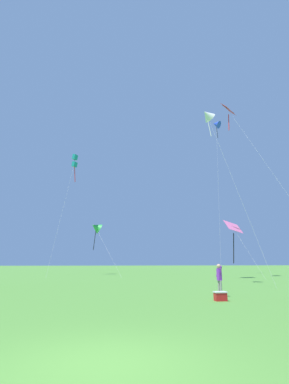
{
  "coord_description": "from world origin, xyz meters",
  "views": [
    {
      "loc": [
        -0.28,
        -5.87,
        1.79
      ],
      "look_at": [
        5.91,
        30.17,
        10.71
      ],
      "focal_mm": 27.23,
      "sensor_mm": 36.0,
      "label": 1
    }
  ],
  "objects_px": {
    "kite_pink_low": "(233,235)",
    "kite_green_small": "(96,227)",
    "kite_red_high": "(230,115)",
    "picnic_cooler": "(220,296)",
    "kite_white_distant": "(207,115)",
    "kite_blue_delta": "(216,124)",
    "kite_teal_box": "(75,162)",
    "person_in_red_shirt": "(219,277)"
  },
  "relations": [
    {
      "from": "kite_pink_low",
      "to": "kite_green_small",
      "type": "xyz_separation_m",
      "value": [
        -16.8,
        14.78,
        2.33
      ]
    },
    {
      "from": "kite_red_high",
      "to": "kite_green_small",
      "type": "relative_size",
      "value": 1.97
    },
    {
      "from": "kite_red_high",
      "to": "kite_pink_low",
      "type": "bearing_deg",
      "value": -152.83
    },
    {
      "from": "picnic_cooler",
      "to": "kite_white_distant",
      "type": "bearing_deg",
      "value": 67.59
    },
    {
      "from": "kite_pink_low",
      "to": "kite_blue_delta",
      "type": "bearing_deg",
      "value": 71.04
    },
    {
      "from": "kite_pink_low",
      "to": "kite_blue_delta",
      "type": "distance_m",
      "value": 24.11
    },
    {
      "from": "kite_blue_delta",
      "to": "kite_green_small",
      "type": "distance_m",
      "value": 28.03
    },
    {
      "from": "kite_blue_delta",
      "to": "picnic_cooler",
      "type": "height_order",
      "value": "kite_blue_delta"
    },
    {
      "from": "kite_pink_low",
      "to": "picnic_cooler",
      "type": "bearing_deg",
      "value": -118.72
    },
    {
      "from": "kite_pink_low",
      "to": "kite_teal_box",
      "type": "xyz_separation_m",
      "value": [
        -20.63,
        12.15,
        12.62
      ]
    },
    {
      "from": "picnic_cooler",
      "to": "person_in_red_shirt",
      "type": "bearing_deg",
      "value": 66.22
    },
    {
      "from": "person_in_red_shirt",
      "to": "kite_pink_low",
      "type": "bearing_deg",
      "value": 60.85
    },
    {
      "from": "kite_teal_box",
      "to": "kite_blue_delta",
      "type": "height_order",
      "value": "kite_blue_delta"
    },
    {
      "from": "kite_pink_low",
      "to": "picnic_cooler",
      "type": "xyz_separation_m",
      "value": [
        -10.88,
        -19.86,
        -4.97
      ]
    },
    {
      "from": "kite_pink_low",
      "to": "kite_teal_box",
      "type": "relative_size",
      "value": 0.37
    },
    {
      "from": "kite_pink_low",
      "to": "kite_white_distant",
      "type": "height_order",
      "value": "kite_white_distant"
    },
    {
      "from": "kite_white_distant",
      "to": "kite_blue_delta",
      "type": "bearing_deg",
      "value": 63.35
    },
    {
      "from": "kite_teal_box",
      "to": "person_in_red_shirt",
      "type": "xyz_separation_m",
      "value": [
        10.48,
        -30.36,
        -16.77
      ]
    },
    {
      "from": "kite_teal_box",
      "to": "kite_white_distant",
      "type": "height_order",
      "value": "kite_teal_box"
    },
    {
      "from": "kite_teal_box",
      "to": "picnic_cooler",
      "type": "distance_m",
      "value": 37.8
    },
    {
      "from": "kite_pink_low",
      "to": "person_in_red_shirt",
      "type": "distance_m",
      "value": 21.25
    },
    {
      "from": "kite_pink_low",
      "to": "picnic_cooler",
      "type": "distance_m",
      "value": 23.19
    },
    {
      "from": "kite_blue_delta",
      "to": "kite_red_high",
      "type": "height_order",
      "value": "kite_blue_delta"
    },
    {
      "from": "kite_white_distant",
      "to": "person_in_red_shirt",
      "type": "relative_size",
      "value": 9.41
    },
    {
      "from": "kite_teal_box",
      "to": "kite_red_high",
      "type": "relative_size",
      "value": 0.8
    },
    {
      "from": "kite_teal_box",
      "to": "kite_blue_delta",
      "type": "bearing_deg",
      "value": -1.9
    },
    {
      "from": "kite_pink_low",
      "to": "person_in_red_shirt",
      "type": "relative_size",
      "value": 4.08
    },
    {
      "from": "kite_white_distant",
      "to": "kite_green_small",
      "type": "xyz_separation_m",
      "value": [
        -9.96,
        24.83,
        -7.97
      ]
    },
    {
      "from": "kite_white_distant",
      "to": "picnic_cooler",
      "type": "xyz_separation_m",
      "value": [
        -4.05,
        -9.81,
        -15.27
      ]
    },
    {
      "from": "person_in_red_shirt",
      "to": "picnic_cooler",
      "type": "xyz_separation_m",
      "value": [
        -0.73,
        -1.66,
        -0.81
      ]
    },
    {
      "from": "kite_teal_box",
      "to": "person_in_red_shirt",
      "type": "distance_m",
      "value": 36.23
    },
    {
      "from": "kite_teal_box",
      "to": "kite_blue_delta",
      "type": "xyz_separation_m",
      "value": [
        24.53,
        -0.81,
        8.3
      ]
    },
    {
      "from": "kite_red_high",
      "to": "person_in_red_shirt",
      "type": "xyz_separation_m",
      "value": [
        -11.14,
        -18.71,
        -20.86
      ]
    },
    {
      "from": "kite_teal_box",
      "to": "kite_pink_low",
      "type": "bearing_deg",
      "value": -30.5
    },
    {
      "from": "kite_blue_delta",
      "to": "person_in_red_shirt",
      "type": "distance_m",
      "value": 41.22
    },
    {
      "from": "person_in_red_shirt",
      "to": "picnic_cooler",
      "type": "height_order",
      "value": "person_in_red_shirt"
    },
    {
      "from": "kite_white_distant",
      "to": "kite_green_small",
      "type": "bearing_deg",
      "value": 111.86
    },
    {
      "from": "kite_teal_box",
      "to": "kite_white_distant",
      "type": "xyz_separation_m",
      "value": [
        13.79,
        -22.2,
        -2.32
      ]
    },
    {
      "from": "kite_white_distant",
      "to": "kite_teal_box",
      "type": "bearing_deg",
      "value": 121.85
    },
    {
      "from": "kite_red_high",
      "to": "person_in_red_shirt",
      "type": "height_order",
      "value": "kite_red_high"
    },
    {
      "from": "kite_blue_delta",
      "to": "person_in_red_shirt",
      "type": "height_order",
      "value": "kite_blue_delta"
    },
    {
      "from": "kite_blue_delta",
      "to": "person_in_red_shirt",
      "type": "bearing_deg",
      "value": -115.43
    }
  ]
}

